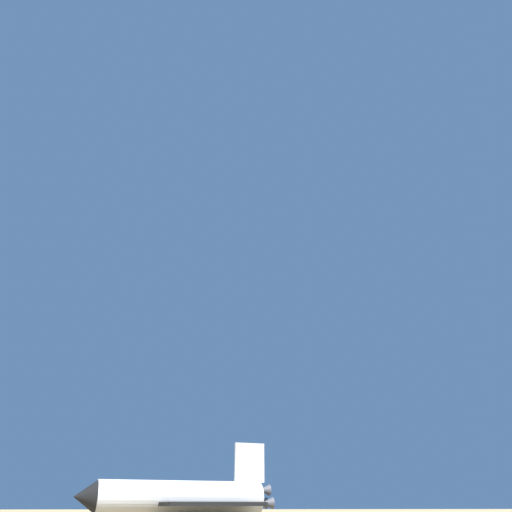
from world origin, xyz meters
TOP-DOWN VIEW (x-y plane):
  - space_shuttle at (3.41, 3.23)m, footprint 38.71×27.24m

SIDE VIEW (x-z plane):
  - space_shuttle at x=3.41m, z-range -2.55..13.25m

